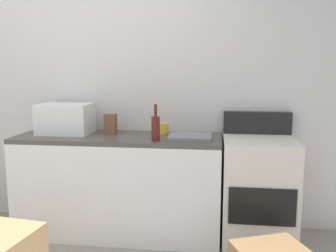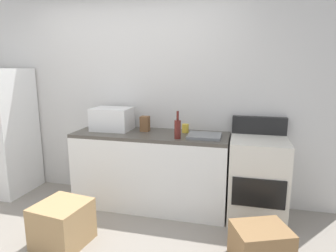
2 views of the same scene
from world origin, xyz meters
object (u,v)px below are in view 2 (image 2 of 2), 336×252
(microwave, at_px, (112,119))
(knife_block, at_px, (145,124))
(wine_bottle, at_px, (178,129))
(cardboard_box_medium, at_px, (261,245))
(coffee_mug, at_px, (185,128))
(refrigerator, at_px, (1,131))
(cardboard_box_large, at_px, (62,224))
(stove_oven, at_px, (257,178))

(microwave, height_order, knife_block, microwave)
(wine_bottle, xyz_separation_m, knife_block, (-0.46, 0.27, -0.02))
(wine_bottle, bearing_deg, cardboard_box_medium, -34.74)
(microwave, relative_size, cardboard_box_medium, 1.00)
(coffee_mug, relative_size, knife_block, 0.56)
(refrigerator, relative_size, cardboard_box_large, 3.60)
(cardboard_box_medium, bearing_deg, stove_oven, 90.63)
(wine_bottle, height_order, cardboard_box_large, wine_bottle)
(refrigerator, relative_size, wine_bottle, 5.46)
(refrigerator, height_order, cardboard_box_medium, refrigerator)
(cardboard_box_large, bearing_deg, cardboard_box_medium, 5.79)
(knife_block, distance_m, cardboard_box_large, 1.40)
(refrigerator, relative_size, cardboard_box_medium, 3.57)
(cardboard_box_large, relative_size, cardboard_box_medium, 0.99)
(knife_block, distance_m, cardboard_box_medium, 1.79)
(stove_oven, bearing_deg, refrigerator, -179.03)
(cardboard_box_medium, bearing_deg, microwave, 154.13)
(knife_block, bearing_deg, refrigerator, -176.01)
(wine_bottle, relative_size, cardboard_box_medium, 0.65)
(wine_bottle, xyz_separation_m, coffee_mug, (0.03, 0.31, -0.06))
(refrigerator, distance_m, stove_oven, 3.29)
(stove_oven, relative_size, wine_bottle, 3.67)
(cardboard_box_large, bearing_deg, refrigerator, 148.22)
(wine_bottle, relative_size, knife_block, 1.67)
(knife_block, xyz_separation_m, cardboard_box_medium, (1.32, -0.87, -0.83))
(stove_oven, bearing_deg, knife_block, 176.46)
(refrigerator, bearing_deg, coffee_mug, 4.25)
(cardboard_box_large, xyz_separation_m, cardboard_box_medium, (1.80, 0.18, -0.04))
(coffee_mug, xyz_separation_m, cardboard_box_large, (-0.96, -1.10, -0.75))
(refrigerator, bearing_deg, cardboard_box_medium, -12.58)
(wine_bottle, distance_m, cardboard_box_medium, 1.35)
(refrigerator, distance_m, coffee_mug, 2.45)
(stove_oven, xyz_separation_m, wine_bottle, (-0.86, -0.19, 0.54))
(wine_bottle, bearing_deg, refrigerator, 176.88)
(cardboard_box_large, bearing_deg, microwave, 86.04)
(microwave, relative_size, coffee_mug, 4.60)
(knife_block, bearing_deg, wine_bottle, -30.38)
(cardboard_box_medium, bearing_deg, wine_bottle, 145.26)
(wine_bottle, relative_size, coffee_mug, 3.00)
(refrigerator, distance_m, knife_block, 1.97)
(stove_oven, height_order, microwave, microwave)
(microwave, distance_m, coffee_mug, 0.90)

